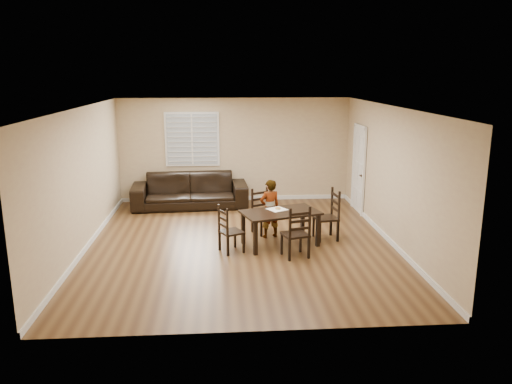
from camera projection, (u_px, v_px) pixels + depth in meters
ground at (241, 243)px, 9.99m from camera, size 7.00×7.00×0.00m
room at (241, 153)px, 9.74m from camera, size 6.04×7.04×2.72m
dining_table at (280, 216)px, 9.75m from camera, size 1.65×1.23×0.69m
chair_near at (261, 212)px, 10.64m from camera, size 0.57×0.56×0.95m
chair_far at (298, 235)px, 9.07m from camera, size 0.54×0.52×0.99m
chair_left at (226, 232)px, 9.38m from camera, size 0.52×0.54×0.92m
chair_right at (332, 216)px, 10.17m from camera, size 0.50×0.52×1.04m
child at (270, 209)px, 10.24m from camera, size 0.52×0.43×1.22m
napkin at (277, 209)px, 9.88m from camera, size 0.45×0.45×0.00m
donut at (278, 208)px, 9.88m from camera, size 0.11×0.11×0.04m
sofa at (190, 191)px, 12.62m from camera, size 2.93×1.29×0.84m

